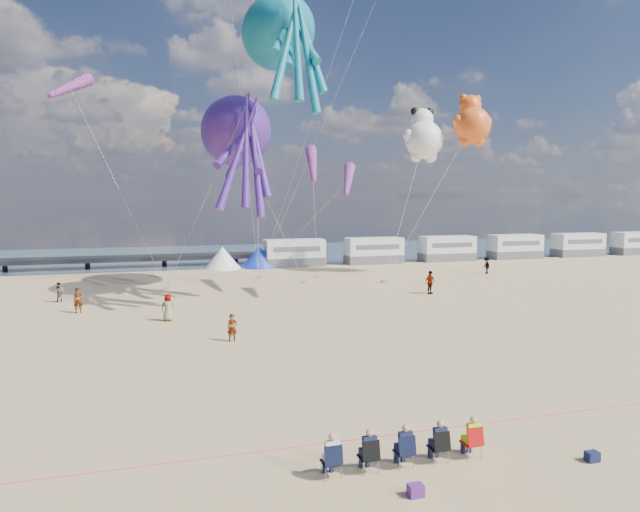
{
  "coord_description": "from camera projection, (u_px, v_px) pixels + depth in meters",
  "views": [
    {
      "loc": [
        -8.93,
        -21.56,
        7.8
      ],
      "look_at": [
        -0.92,
        6.0,
        4.78
      ],
      "focal_mm": 32.0,
      "sensor_mm": 36.0,
      "label": 1
    }
  ],
  "objects": [
    {
      "name": "ground",
      "position": [
        381.0,
        383.0,
        23.88
      ],
      "size": [
        120.0,
        120.0,
        0.0
      ],
      "primitive_type": "plane",
      "color": "#D6B47B",
      "rests_on": "ground"
    },
    {
      "name": "water",
      "position": [
        225.0,
        254.0,
        76.4
      ],
      "size": [
        120.0,
        120.0,
        0.0
      ],
      "primitive_type": "plane",
      "color": "#355065",
      "rests_on": "ground"
    },
    {
      "name": "motorhome_0",
      "position": [
        294.0,
        253.0,
        63.59
      ],
      "size": [
        6.6,
        2.5,
        3.0
      ],
      "primitive_type": "cube",
      "color": "silver",
      "rests_on": "ground"
    },
    {
      "name": "motorhome_1",
      "position": [
        374.0,
        251.0,
        66.23
      ],
      "size": [
        6.6,
        2.5,
        3.0
      ],
      "primitive_type": "cube",
      "color": "silver",
      "rests_on": "ground"
    },
    {
      "name": "motorhome_2",
      "position": [
        447.0,
        248.0,
        68.87
      ],
      "size": [
        6.6,
        2.5,
        3.0
      ],
      "primitive_type": "cube",
      "color": "silver",
      "rests_on": "ground"
    },
    {
      "name": "motorhome_3",
      "position": [
        515.0,
        247.0,
        71.51
      ],
      "size": [
        6.6,
        2.5,
        3.0
      ],
      "primitive_type": "cube",
      "color": "silver",
      "rests_on": "ground"
    },
    {
      "name": "motorhome_4",
      "position": [
        578.0,
        245.0,
        74.15
      ],
      "size": [
        6.6,
        2.5,
        3.0
      ],
      "primitive_type": "cube",
      "color": "silver",
      "rests_on": "ground"
    },
    {
      "name": "motorhome_5",
      "position": [
        637.0,
        243.0,
        76.79
      ],
      "size": [
        6.6,
        2.5,
        3.0
      ],
      "primitive_type": "cube",
      "color": "silver",
      "rests_on": "ground"
    },
    {
      "name": "tent_white",
      "position": [
        222.0,
        258.0,
        61.4
      ],
      "size": [
        4.0,
        4.0,
        2.4
      ],
      "primitive_type": "cone",
      "color": "white",
      "rests_on": "ground"
    },
    {
      "name": "tent_blue",
      "position": [
        259.0,
        257.0,
        62.51
      ],
      "size": [
        4.0,
        4.0,
        2.4
      ],
      "primitive_type": "cone",
      "color": "#1933CC",
      "rests_on": "ground"
    },
    {
      "name": "spectator_row",
      "position": [
        404.0,
        445.0,
        16.45
      ],
      "size": [
        6.1,
        0.9,
        1.3
      ],
      "primitive_type": null,
      "color": "black",
      "rests_on": "ground"
    },
    {
      "name": "cooler_purple",
      "position": [
        416.0,
        490.0,
        14.85
      ],
      "size": [
        0.4,
        0.3,
        0.32
      ],
      "primitive_type": "cube",
      "color": "#58217E",
      "rests_on": "ground"
    },
    {
      "name": "cooler_navy",
      "position": [
        592.0,
        456.0,
        16.8
      ],
      "size": [
        0.38,
        0.28,
        0.3
      ],
      "primitive_type": "cube",
      "color": "#131C3E",
      "rests_on": "ground"
    },
    {
      "name": "rope_line",
      "position": [
        438.0,
        429.0,
        19.11
      ],
      "size": [
        34.0,
        0.03,
        0.03
      ],
      "primitive_type": "cylinder",
      "rotation": [
        0.0,
        1.57,
        0.0
      ],
      "color": "#F2338C",
      "rests_on": "ground"
    },
    {
      "name": "standing_person",
      "position": [
        232.0,
        328.0,
        30.66
      ],
      "size": [
        0.56,
        0.39,
        1.48
      ],
      "primitive_type": "imported",
      "rotation": [
        0.0,
        0.0,
        -0.07
      ],
      "color": "tan",
      "rests_on": "ground"
    },
    {
      "name": "beachgoer_0",
      "position": [
        168.0,
        307.0,
        35.66
      ],
      "size": [
        0.72,
        0.58,
        1.72
      ],
      "primitive_type": "imported",
      "rotation": [
        0.0,
        0.0,
        2.83
      ],
      "color": "#7F6659",
      "rests_on": "ground"
    },
    {
      "name": "beachgoer_1",
      "position": [
        59.0,
        292.0,
        41.91
      ],
      "size": [
        0.85,
        0.72,
        1.48
      ],
      "primitive_type": "imported",
      "rotation": [
        0.0,
        0.0,
        5.89
      ],
      "color": "#7F6659",
      "rests_on": "ground"
    },
    {
      "name": "beachgoer_2",
      "position": [
        486.0,
        266.0,
        57.51
      ],
      "size": [
        0.68,
        0.85,
        1.65
      ],
      "primitive_type": "imported",
      "rotation": [
        0.0,
        0.0,
        4.64
      ],
      "color": "#7F6659",
      "rests_on": "ground"
    },
    {
      "name": "beachgoer_3",
      "position": [
        430.0,
        282.0,
        45.53
      ],
      "size": [
        1.38,
        1.11,
        1.87
      ],
      "primitive_type": "imported",
      "rotation": [
        0.0,
        0.0,
        0.4
      ],
      "color": "#7F6659",
      "rests_on": "ground"
    },
    {
      "name": "beachgoer_5",
      "position": [
        78.0,
        301.0,
        38.11
      ],
      "size": [
        1.63,
        0.85,
        1.68
      ],
      "primitive_type": "imported",
      "rotation": [
        0.0,
        0.0,
        0.24
      ],
      "color": "#7F6659",
      "rests_on": "ground"
    },
    {
      "name": "sandbag_a",
      "position": [
        167.0,
        288.0,
        47.64
      ],
      "size": [
        0.5,
        0.35,
        0.22
      ],
      "primitive_type": "cube",
      "color": "gray",
      "rests_on": "ground"
    },
    {
      "name": "sandbag_b",
      "position": [
        305.0,
        283.0,
        50.92
      ],
      "size": [
        0.5,
        0.35,
        0.22
      ],
      "primitive_type": "cube",
      "color": "gray",
      "rests_on": "ground"
    },
    {
      "name": "sandbag_c",
      "position": [
        385.0,
        281.0,
        51.6
      ],
      "size": [
        0.5,
        0.35,
        0.22
      ],
      "primitive_type": "cube",
      "color": "gray",
      "rests_on": "ground"
    },
    {
      "name": "sandbag_d",
      "position": [
        317.0,
        276.0,
        54.85
      ],
      "size": [
        0.5,
        0.35,
        0.22
      ],
      "primitive_type": "cube",
      "color": "gray",
      "rests_on": "ground"
    },
    {
      "name": "sandbag_e",
      "position": [
        259.0,
        277.0,
        54.21
      ],
      "size": [
        0.5,
        0.35,
        0.22
      ],
      "primitive_type": "cube",
      "color": "gray",
      "rests_on": "ground"
    },
    {
      "name": "kite_octopus_teal",
      "position": [
        278.0,
        32.0,
        41.36
      ],
      "size": [
        4.53,
        10.34,
        11.76
      ],
      "primitive_type": null,
      "rotation": [
        0.0,
        0.0,
        -0.01
      ],
      "color": "#10718A"
    },
    {
      "name": "kite_octopus_purple",
      "position": [
        236.0,
        131.0,
        48.58
      ],
      "size": [
        7.36,
        11.82,
        12.55
      ],
      "primitive_type": null,
      "rotation": [
        0.0,
        0.0,
        -0.26
      ],
      "color": "#462085"
    },
    {
      "name": "kite_panda",
      "position": [
        424.0,
        140.0,
        55.91
      ],
      "size": [
        5.77,
        5.62,
        6.38
      ],
      "primitive_type": null,
      "rotation": [
        0.0,
        0.0,
        -0.38
      ],
      "color": "white"
    },
    {
      "name": "kite_teddy_orange",
      "position": [
        472.0,
        125.0,
        54.86
      ],
      "size": [
        4.85,
        4.65,
        5.97
      ],
      "primitive_type": null,
      "rotation": [
        0.0,
        0.0,
        0.17
      ],
      "color": "#FF611E"
    },
    {
      "name": "windsock_left",
      "position": [
        70.0,
        87.0,
        45.17
      ],
      "size": [
        3.21,
        7.55,
        7.55
      ],
      "primitive_type": null,
      "rotation": [
        0.0,
        0.0,
        -0.29
      ],
      "color": "red"
    },
    {
      "name": "windsock_mid",
      "position": [
        312.0,
        165.0,
        46.18
      ],
      "size": [
        2.52,
        6.83,
        6.78
      ],
      "primitive_type": null,
      "rotation": [
        0.0,
        0.0,
        -0.23
      ],
      "color": "red"
    },
    {
      "name": "windsock_right",
      "position": [
        348.0,
        181.0,
        43.0
      ],
      "size": [
        2.65,
        4.7,
        4.72
      ],
      "primitive_type": null,
      "rotation": [
        0.0,
        0.0,
        -0.4
      ],
      "color": "red"
    }
  ]
}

